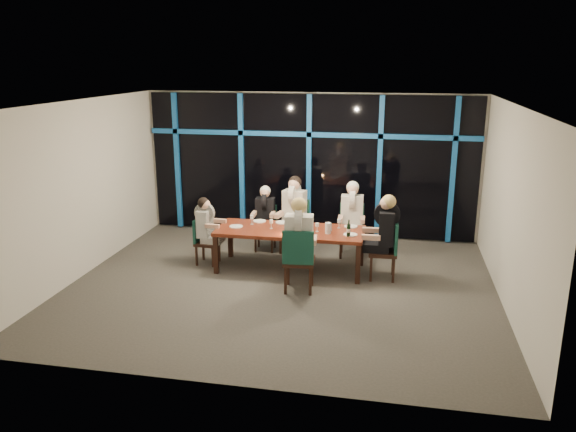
{
  "coord_description": "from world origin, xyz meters",
  "views": [
    {
      "loc": [
        1.77,
        -8.5,
        3.66
      ],
      "look_at": [
        0.0,
        0.6,
        1.05
      ],
      "focal_mm": 35.0,
      "sensor_mm": 36.0,
      "label": 1
    }
  ],
  "objects": [
    {
      "name": "diner_far_left",
      "position": [
        -0.68,
        1.74,
        0.84
      ],
      "size": [
        0.45,
        0.56,
        0.86
      ],
      "rotation": [
        0.0,
        0.0,
        0.05
      ],
      "color": "black",
      "rests_on": "ground"
    },
    {
      "name": "diner_far_right",
      "position": [
        1.01,
        1.72,
        0.95
      ],
      "size": [
        0.51,
        0.63,
        0.97
      ],
      "rotation": [
        0.0,
        0.0,
        0.05
      ],
      "color": "silver",
      "rests_on": "ground"
    },
    {
      "name": "wine_glass_b",
      "position": [
        0.13,
        1.0,
        0.89
      ],
      "size": [
        0.07,
        0.07,
        0.19
      ],
      "color": "silver",
      "rests_on": "dining_table"
    },
    {
      "name": "diner_near_mid",
      "position": [
        0.32,
        -0.09,
        1.02
      ],
      "size": [
        0.55,
        0.69,
        1.04
      ],
      "rotation": [
        0.0,
        0.0,
        3.22
      ],
      "color": "silver",
      "rests_on": "ground"
    },
    {
      "name": "chair_near_mid",
      "position": [
        0.33,
        -0.18,
        0.6
      ],
      "size": [
        0.53,
        0.53,
        1.07
      ],
      "rotation": [
        0.0,
        0.0,
        3.22
      ],
      "color": "black",
      "rests_on": "ground"
    },
    {
      "name": "plate_end_left",
      "position": [
        -0.98,
        0.77,
        0.76
      ],
      "size": [
        0.24,
        0.24,
        0.01
      ],
      "primitive_type": "cylinder",
      "color": "white",
      "rests_on": "dining_table"
    },
    {
      "name": "plate_far_right",
      "position": [
        1.04,
        1.15,
        0.76
      ],
      "size": [
        0.24,
        0.24,
        0.01
      ],
      "primitive_type": "cylinder",
      "color": "white",
      "rests_on": "dining_table"
    },
    {
      "name": "wine_glass_d",
      "position": [
        -0.74,
        0.98,
        0.88
      ],
      "size": [
        0.07,
        0.07,
        0.17
      ],
      "color": "silver",
      "rests_on": "dining_table"
    },
    {
      "name": "wine_glass_c",
      "position": [
        0.49,
        0.76,
        0.86
      ],
      "size": [
        0.06,
        0.06,
        0.16
      ],
      "color": "silver",
      "rests_on": "dining_table"
    },
    {
      "name": "plate_near_mid",
      "position": [
        0.27,
        0.47,
        0.76
      ],
      "size": [
        0.24,
        0.24,
        0.01
      ],
      "primitive_type": "cylinder",
      "color": "white",
      "rests_on": "dining_table"
    },
    {
      "name": "chair_far_left",
      "position": [
        -0.68,
        1.82,
        0.49
      ],
      "size": [
        0.43,
        0.43,
        0.88
      ],
      "rotation": [
        0.0,
        0.0,
        0.05
      ],
      "color": "black",
      "rests_on": "ground"
    },
    {
      "name": "window_wall",
      "position": [
        0.01,
        2.93,
        1.55
      ],
      "size": [
        6.86,
        0.43,
        2.94
      ],
      "color": "black",
      "rests_on": "ground"
    },
    {
      "name": "chair_far_right",
      "position": [
        1.01,
        1.8,
        0.55
      ],
      "size": [
        0.48,
        0.48,
        0.99
      ],
      "rotation": [
        0.0,
        0.0,
        0.05
      ],
      "color": "black",
      "rests_on": "ground"
    },
    {
      "name": "water_pitcher",
      "position": [
        0.69,
        0.69,
        0.85
      ],
      "size": [
        0.12,
        0.1,
        0.19
      ],
      "rotation": [
        0.0,
        0.0,
        -0.4
      ],
      "color": "silver",
      "rests_on": "dining_table"
    },
    {
      "name": "plate_far_left",
      "position": [
        -0.65,
        1.18,
        0.76
      ],
      "size": [
        0.24,
        0.24,
        0.01
      ],
      "primitive_type": "cylinder",
      "color": "white",
      "rests_on": "dining_table"
    },
    {
      "name": "diner_end_left",
      "position": [
        -1.55,
        0.8,
        0.82
      ],
      "size": [
        0.54,
        0.44,
        0.83
      ],
      "rotation": [
        0.0,
        0.0,
        1.51
      ],
      "color": "black",
      "rests_on": "ground"
    },
    {
      "name": "wine_bottle",
      "position": [
        1.05,
        0.59,
        0.86
      ],
      "size": [
        0.07,
        0.07,
        0.29
      ],
      "rotation": [
        0.0,
        0.0,
        0.03
      ],
      "color": "black",
      "rests_on": "dining_table"
    },
    {
      "name": "wine_glass_e",
      "position": [
        0.84,
        1.04,
        0.87
      ],
      "size": [
        0.06,
        0.06,
        0.16
      ],
      "color": "silver",
      "rests_on": "dining_table"
    },
    {
      "name": "diner_end_right",
      "position": [
        1.64,
        0.69,
        0.96
      ],
      "size": [
        0.63,
        0.51,
        0.98
      ],
      "rotation": [
        0.0,
        0.0,
        4.75
      ],
      "color": "black",
      "rests_on": "ground"
    },
    {
      "name": "room",
      "position": [
        0.0,
        0.0,
        2.02
      ],
      "size": [
        7.04,
        7.0,
        3.02
      ],
      "color": "#534F49",
      "rests_on": "ground"
    },
    {
      "name": "tea_light",
      "position": [
        -0.03,
        0.48,
        0.77
      ],
      "size": [
        0.05,
        0.05,
        0.03
      ],
      "primitive_type": "cylinder",
      "color": "#F39849",
      "rests_on": "dining_table"
    },
    {
      "name": "chair_end_right",
      "position": [
        1.72,
        0.7,
        0.56
      ],
      "size": [
        0.48,
        0.48,
        1.01
      ],
      "rotation": [
        0.0,
        0.0,
        4.75
      ],
      "color": "black",
      "rests_on": "ground"
    },
    {
      "name": "plate_end_right",
      "position": [
        1.07,
        0.67,
        0.76
      ],
      "size": [
        0.24,
        0.24,
        0.01
      ],
      "primitive_type": "cylinder",
      "color": "white",
      "rests_on": "dining_table"
    },
    {
      "name": "plate_far_mid",
      "position": [
        -0.22,
        1.18,
        0.76
      ],
      "size": [
        0.24,
        0.24,
        0.01
      ],
      "primitive_type": "cylinder",
      "color": "white",
      "rests_on": "dining_table"
    },
    {
      "name": "wine_glass_a",
      "position": [
        -0.34,
        0.79,
        0.87
      ],
      "size": [
        0.06,
        0.06,
        0.16
      ],
      "color": "silver",
      "rests_on": "dining_table"
    },
    {
      "name": "chair_end_left",
      "position": [
        -1.62,
        0.8,
        0.48
      ],
      "size": [
        0.42,
        0.42,
        0.86
      ],
      "rotation": [
        0.0,
        0.0,
        1.51
      ],
      "color": "black",
      "rests_on": "ground"
    },
    {
      "name": "dining_table",
      "position": [
        0.0,
        0.8,
        0.68
      ],
      "size": [
        2.6,
        1.0,
        0.75
      ],
      "color": "maroon",
      "rests_on": "ground"
    },
    {
      "name": "chair_far_mid",
      "position": [
        -0.09,
        1.82,
        0.57
      ],
      "size": [
        0.56,
        0.56,
        1.03
      ],
      "rotation": [
        0.0,
        0.0,
        -0.2
      ],
      "color": "black",
      "rests_on": "ground"
    },
    {
      "name": "diner_far_mid",
      "position": [
        -0.11,
        1.73,
        0.98
      ],
      "size": [
        0.57,
        0.69,
        1.0
      ],
      "rotation": [
        0.0,
        0.0,
        -0.2
      ],
      "color": "silver",
      "rests_on": "ground"
    }
  ]
}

